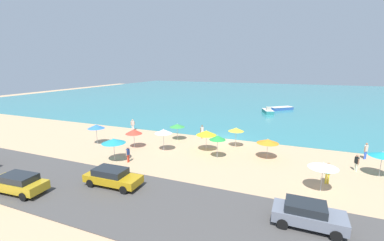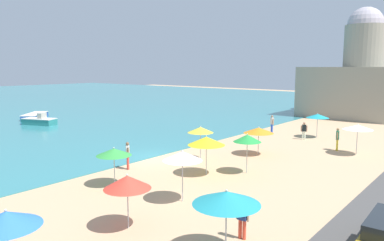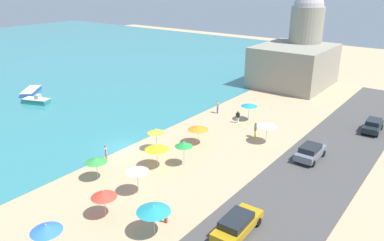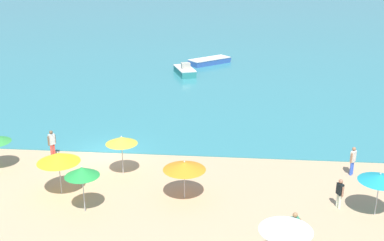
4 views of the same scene
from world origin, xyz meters
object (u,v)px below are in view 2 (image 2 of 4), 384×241
(beach_umbrella_5, at_px, (201,130))
(beach_umbrella_10, at_px, (6,219))
(beach_umbrella_3, at_px, (226,198))
(beach_umbrella_9, at_px, (206,141))
(skiff_offshore, at_px, (35,116))
(bather_0, at_px, (304,130))
(beach_umbrella_7, at_px, (127,182))
(bather_5, at_px, (242,216))
(beach_umbrella_1, at_px, (247,138))
(beach_umbrella_4, at_px, (358,127))
(beach_umbrella_0, at_px, (114,152))
(beach_umbrella_2, at_px, (318,116))
(bather_3, at_px, (272,123))
(beach_umbrella_8, at_px, (182,156))
(beach_umbrella_6, at_px, (259,130))
(skiff_nearshore, at_px, (39,121))
(harbor_fortress, at_px, (357,80))
(bather_2, at_px, (337,138))
(bather_1, at_px, (128,154))

(beach_umbrella_5, height_order, beach_umbrella_10, beach_umbrella_10)
(beach_umbrella_3, relative_size, beach_umbrella_9, 0.99)
(skiff_offshore, bearing_deg, bather_0, -75.27)
(beach_umbrella_7, height_order, bather_5, beach_umbrella_7)
(beach_umbrella_1, xyz_separation_m, beach_umbrella_4, (9.52, -3.87, -0.11))
(beach_umbrella_0, bearing_deg, beach_umbrella_7, -123.99)
(beach_umbrella_2, distance_m, beach_umbrella_5, 13.91)
(beach_umbrella_5, relative_size, bather_3, 1.39)
(beach_umbrella_8, bearing_deg, beach_umbrella_6, 10.11)
(beach_umbrella_10, bearing_deg, beach_umbrella_6, 8.08)
(beach_umbrella_9, height_order, skiff_nearshore, beach_umbrella_9)
(bather_0, height_order, bather_5, bather_5)
(beach_umbrella_7, height_order, harbor_fortress, harbor_fortress)
(beach_umbrella_8, xyz_separation_m, bather_5, (-1.64, -4.42, -1.38))
(beach_umbrella_0, distance_m, beach_umbrella_5, 7.71)
(beach_umbrella_0, height_order, skiff_offshore, beach_umbrella_0)
(beach_umbrella_5, bearing_deg, bather_2, -35.95)
(bather_0, relative_size, bather_1, 0.89)
(harbor_fortress, bearing_deg, beach_umbrella_9, -177.46)
(beach_umbrella_1, distance_m, skiff_offshore, 34.00)
(beach_umbrella_5, height_order, beach_umbrella_7, beach_umbrella_5)
(beach_umbrella_10, relative_size, bather_0, 1.58)
(beach_umbrella_4, distance_m, bather_0, 6.48)
(beach_umbrella_10, bearing_deg, beach_umbrella_9, 11.54)
(beach_umbrella_8, xyz_separation_m, skiff_nearshore, (8.24, 28.48, -1.82))
(beach_umbrella_0, height_order, beach_umbrella_5, beach_umbrella_5)
(beach_umbrella_4, xyz_separation_m, bather_1, (-13.58, 10.30, -1.09))
(beach_umbrella_0, distance_m, beach_umbrella_4, 18.30)
(skiff_nearshore, bearing_deg, beach_umbrella_9, -98.16)
(beach_umbrella_10, bearing_deg, skiff_offshore, 60.67)
(beach_umbrella_2, distance_m, bather_1, 19.31)
(beach_umbrella_1, height_order, beach_umbrella_3, beach_umbrella_1)
(beach_umbrella_8, bearing_deg, beach_umbrella_4, -13.44)
(bather_5, bearing_deg, harbor_fortress, 10.46)
(beach_umbrella_0, bearing_deg, beach_umbrella_3, -105.89)
(beach_umbrella_3, bearing_deg, bather_5, 9.10)
(bather_0, distance_m, harbor_fortress, 22.63)
(bather_1, bearing_deg, beach_umbrella_3, -115.47)
(beach_umbrella_0, relative_size, bather_0, 1.37)
(beach_umbrella_4, distance_m, bather_2, 2.02)
(beach_umbrella_9, height_order, bather_1, beach_umbrella_9)
(beach_umbrella_7, bearing_deg, beach_umbrella_9, 14.73)
(beach_umbrella_3, bearing_deg, beach_umbrella_6, 25.03)
(harbor_fortress, bearing_deg, bather_5, -169.54)
(beach_umbrella_3, bearing_deg, beach_umbrella_8, 56.17)
(beach_umbrella_2, height_order, beach_umbrella_4, beach_umbrella_4)
(beach_umbrella_1, distance_m, bather_2, 10.39)
(beach_umbrella_6, distance_m, beach_umbrella_10, 20.16)
(beach_umbrella_6, bearing_deg, bather_5, -153.31)
(beach_umbrella_3, bearing_deg, beach_umbrella_5, 41.47)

